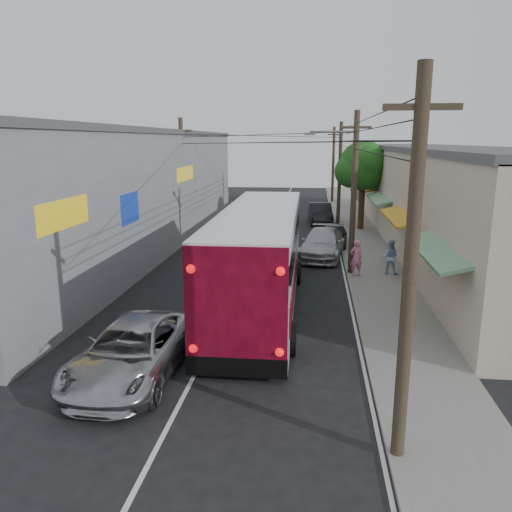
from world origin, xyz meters
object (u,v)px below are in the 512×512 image
Objects in this scene: coach_bus at (260,256)px; parked_suv at (322,244)px; pedestrian_near at (356,258)px; jeepney at (133,351)px; parked_car_mid at (334,235)px; parked_car_far at (320,213)px; pedestrian_far at (390,257)px.

coach_bus is 9.34m from parked_suv.
coach_bus is 6.29m from pedestrian_near.
parked_suv is at bearing 72.16° from jeepney.
coach_bus is 3.36× the size of parked_car_mid.
parked_car_mid is 0.83× the size of parked_car_far.
parked_car_far reaches higher than parked_suv.
pedestrian_far reaches higher than parked_car_mid.
coach_bus reaches higher than pedestrian_near.
jeepney is 1.36× the size of parked_car_mid.
pedestrian_far reaches higher than jeepney.
coach_bus is 2.47× the size of jeepney.
pedestrian_near is (1.57, -4.30, 0.21)m from parked_suv.
pedestrian_near is (4.20, 4.57, -1.04)m from coach_bus.
coach_bus reaches higher than pedestrian_far.
coach_bus is at bearing -101.68° from parked_car_mid.
coach_bus is 8.05× the size of pedestrian_far.
pedestrian_far reaches higher than parked_car_far.
parked_car_far is (-0.03, 12.22, 0.01)m from parked_suv.
parked_car_far is 2.76× the size of pedestrian_near.
jeepney reaches higher than parked_car_mid.
pedestrian_far is at bearing 55.18° from jeepney.
coach_bus is at bearing 68.50° from jeepney.
pedestrian_near reaches higher than parked_suv.
parked_suv is at bearing 72.72° from coach_bus.
pedestrian_near is at bearing -88.37° from parked_car_far.
pedestrian_near is (7.11, 11.38, 0.24)m from jeepney.
parked_suv is 1.12× the size of parked_car_far.
parked_car_mid is (6.31, 19.00, -0.08)m from jeepney.
pedestrian_far is (3.26, -3.76, 0.17)m from parked_suv.
pedestrian_far is (3.30, -15.97, 0.16)m from parked_car_far.
jeepney is 28.44m from parked_car_far.
pedestrian_far is (8.81, 11.92, 0.20)m from jeepney.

